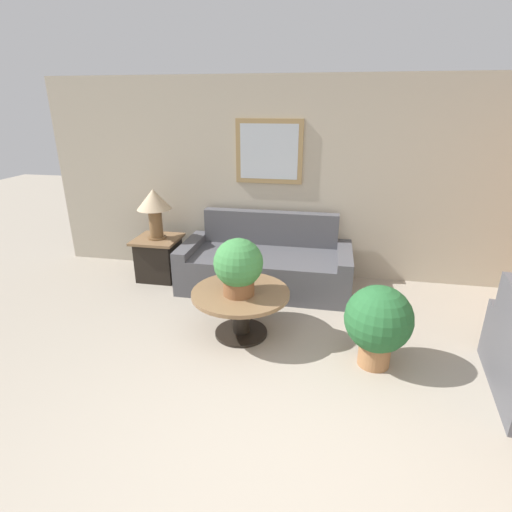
{
  "coord_description": "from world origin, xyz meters",
  "views": [
    {
      "loc": [
        0.23,
        -1.88,
        2.27
      ],
      "look_at": [
        -0.57,
        2.33,
        0.62
      ],
      "focal_mm": 28.0,
      "sensor_mm": 36.0,
      "label": 1
    }
  ],
  "objects_px": {
    "coffee_table": "(241,303)",
    "table_lamp": "(154,204)",
    "couch_main": "(266,265)",
    "potted_plant_floor": "(378,322)",
    "potted_plant_on_table": "(238,266)",
    "side_table": "(159,258)"
  },
  "relations": [
    {
      "from": "couch_main",
      "to": "side_table",
      "type": "bearing_deg",
      "value": 179.98
    },
    {
      "from": "side_table",
      "to": "coffee_table",
      "type": "bearing_deg",
      "value": -40.39
    },
    {
      "from": "coffee_table",
      "to": "potted_plant_floor",
      "type": "bearing_deg",
      "value": -11.94
    },
    {
      "from": "couch_main",
      "to": "table_lamp",
      "type": "height_order",
      "value": "table_lamp"
    },
    {
      "from": "coffee_table",
      "to": "table_lamp",
      "type": "relative_size",
      "value": 1.5
    },
    {
      "from": "table_lamp",
      "to": "potted_plant_on_table",
      "type": "distance_m",
      "value": 1.91
    },
    {
      "from": "couch_main",
      "to": "potted_plant_floor",
      "type": "bearing_deg",
      "value": -49.71
    },
    {
      "from": "coffee_table",
      "to": "potted_plant_floor",
      "type": "relative_size",
      "value": 1.27
    },
    {
      "from": "table_lamp",
      "to": "potted_plant_on_table",
      "type": "xyz_separation_m",
      "value": [
        1.41,
        -1.26,
        -0.24
      ]
    },
    {
      "from": "potted_plant_floor",
      "to": "table_lamp",
      "type": "bearing_deg",
      "value": 151.5
    },
    {
      "from": "side_table",
      "to": "potted_plant_on_table",
      "type": "bearing_deg",
      "value": -41.82
    },
    {
      "from": "side_table",
      "to": "potted_plant_on_table",
      "type": "height_order",
      "value": "potted_plant_on_table"
    },
    {
      "from": "coffee_table",
      "to": "table_lamp",
      "type": "height_order",
      "value": "table_lamp"
    },
    {
      "from": "potted_plant_on_table",
      "to": "potted_plant_floor",
      "type": "bearing_deg",
      "value": -9.46
    },
    {
      "from": "side_table",
      "to": "potted_plant_floor",
      "type": "distance_m",
      "value": 3.11
    },
    {
      "from": "couch_main",
      "to": "side_table",
      "type": "relative_size",
      "value": 3.69
    },
    {
      "from": "side_table",
      "to": "table_lamp",
      "type": "height_order",
      "value": "table_lamp"
    },
    {
      "from": "coffee_table",
      "to": "potted_plant_on_table",
      "type": "xyz_separation_m",
      "value": [
        -0.0,
        -0.06,
        0.44
      ]
    },
    {
      "from": "coffee_table",
      "to": "potted_plant_floor",
      "type": "distance_m",
      "value": 1.35
    },
    {
      "from": "potted_plant_on_table",
      "to": "side_table",
      "type": "bearing_deg",
      "value": 138.18
    },
    {
      "from": "couch_main",
      "to": "potted_plant_floor",
      "type": "relative_size",
      "value": 2.77
    },
    {
      "from": "couch_main",
      "to": "coffee_table",
      "type": "xyz_separation_m",
      "value": [
        -0.06,
        -1.21,
        0.06
      ]
    }
  ]
}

